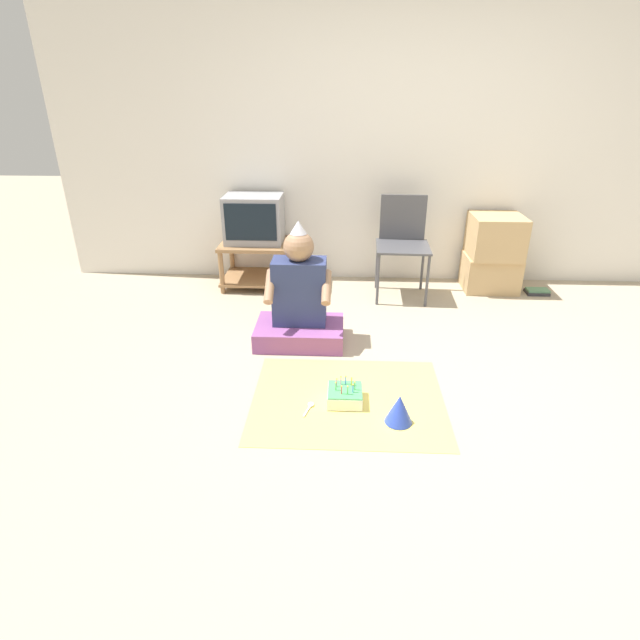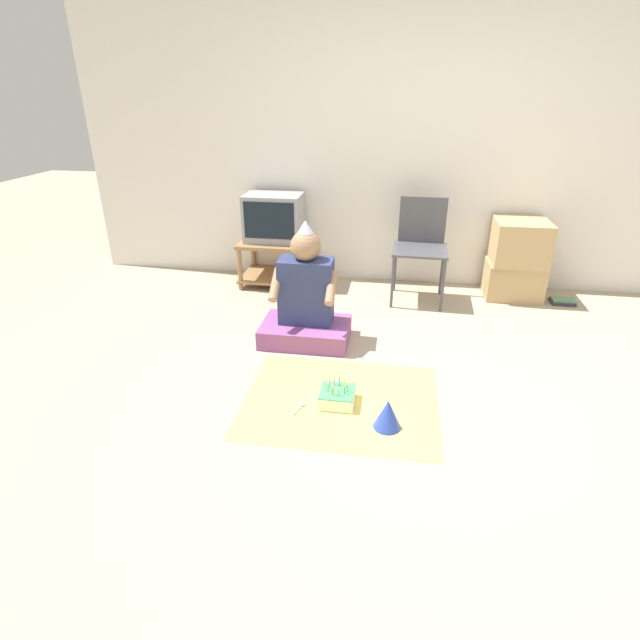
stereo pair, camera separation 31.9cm
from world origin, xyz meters
The scene contains 12 objects.
ground_plane centered at (0.00, 0.00, 0.00)m, with size 16.00×16.00×0.00m, color tan.
wall_back centered at (0.00, 2.19, 1.27)m, with size 6.40×0.06×2.55m.
tv_stand centered at (-1.36, 1.90, 0.25)m, with size 0.62×0.51×0.42m.
tv centered at (-1.36, 1.93, 0.63)m, with size 0.51×0.39×0.42m.
folding_chair centered at (-0.04, 1.76, 0.51)m, with size 0.47×0.45×0.86m.
cardboard_box_stack centered at (0.79, 1.90, 0.35)m, with size 0.48×0.45×0.68m.
book_pile centered at (1.21, 1.80, 0.02)m, with size 0.20×0.14×0.04m.
person_seated centered at (-0.87, 0.79, 0.29)m, with size 0.64×0.44×0.89m.
party_cloth centered at (-0.51, 0.03, 0.00)m, with size 1.15×0.94×0.01m.
birthday_cake centered at (-0.53, 0.00, 0.05)m, with size 0.20×0.20×0.14m.
party_hat_blue centered at (-0.23, -0.19, 0.09)m, with size 0.16×0.16×0.17m.
plastic_spoon_near centered at (-0.74, -0.07, 0.01)m, with size 0.06×0.14×0.01m.
Camera 2 is at (-0.24, -2.46, 1.71)m, focal length 28.00 mm.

